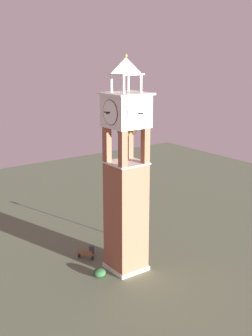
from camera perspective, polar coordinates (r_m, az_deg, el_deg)
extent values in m
plane|color=#5B664C|center=(41.26, 0.00, -12.63)|extent=(80.00, 80.00, 0.00)
cube|color=#93543D|center=(39.24, 0.00, -6.31)|extent=(2.86, 2.86, 9.74)
cube|color=silver|center=(41.18, 0.00, -12.41)|extent=(3.06, 3.06, 0.35)
cube|color=black|center=(41.80, -1.19, -10.49)|extent=(1.10, 0.04, 2.20)
cylinder|color=silver|center=(41.22, -1.20, -8.73)|extent=(1.10, 0.04, 1.10)
cube|color=#93543D|center=(38.96, 0.37, 3.39)|extent=(0.56, 0.56, 3.11)
cube|color=#93543D|center=(37.67, -2.45, 2.98)|extent=(0.56, 0.56, 3.11)
cube|color=#93543D|center=(37.18, 2.48, 2.82)|extent=(0.56, 0.56, 3.11)
cube|color=#93543D|center=(35.82, -0.40, 2.36)|extent=(0.56, 0.56, 3.11)
cube|color=silver|center=(37.73, 0.00, 0.68)|extent=(3.02, 3.02, 0.12)
cone|color=brown|center=(36.77, -0.75, 4.32)|extent=(0.59, 0.59, 0.45)
cone|color=brown|center=(36.57, 0.20, 4.26)|extent=(0.57, 0.57, 0.35)
cone|color=brown|center=(37.32, 0.97, 4.47)|extent=(0.56, 0.56, 0.41)
cone|color=brown|center=(37.76, 0.43, 4.60)|extent=(0.43, 0.43, 0.52)
cone|color=brown|center=(37.64, -0.69, 4.57)|extent=(0.53, 0.53, 0.50)
cube|color=silver|center=(36.89, 0.00, 7.29)|extent=(3.10, 3.10, 2.68)
cylinder|color=white|center=(38.16, -1.40, 7.55)|extent=(2.03, 0.05, 2.03)
torus|color=black|center=(38.16, -1.40, 7.55)|extent=(2.05, 0.06, 2.05)
cube|color=black|center=(38.36, -1.15, 7.50)|extent=(0.52, 0.03, 0.21)
cube|color=black|center=(38.44, -0.95, 7.57)|extent=(0.82, 0.03, 0.10)
cylinder|color=white|center=(35.64, 1.50, 7.02)|extent=(2.03, 0.05, 2.03)
torus|color=black|center=(35.64, 1.50, 7.02)|extent=(2.05, 0.06, 2.05)
cube|color=black|center=(35.76, 1.87, 6.94)|extent=(0.52, 0.03, 0.21)
cube|color=black|center=(35.85, 2.08, 7.02)|extent=(0.82, 0.03, 0.10)
cylinder|color=white|center=(37.83, 1.94, 7.48)|extent=(0.05, 2.03, 2.03)
torus|color=black|center=(37.83, 1.94, 7.48)|extent=(0.06, 2.05, 2.05)
cube|color=black|center=(38.07, 1.78, 7.44)|extent=(0.03, 0.52, 0.21)
cube|color=black|center=(38.19, 1.63, 7.52)|extent=(0.03, 0.82, 0.10)
cylinder|color=white|center=(36.00, -2.04, 7.09)|extent=(0.05, 2.03, 2.03)
torus|color=black|center=(36.00, -2.04, 7.09)|extent=(0.06, 2.05, 2.05)
cube|color=black|center=(36.17, -2.34, 7.03)|extent=(0.03, 0.52, 0.21)
cube|color=black|center=(36.30, -2.48, 7.12)|extent=(0.03, 0.82, 0.10)
cube|color=silver|center=(36.73, 0.00, 9.49)|extent=(3.46, 3.46, 0.16)
cylinder|color=silver|center=(37.85, 0.29, 10.85)|extent=(0.22, 0.22, 1.42)
cylinder|color=silver|center=(36.87, -1.89, 10.73)|extent=(0.22, 0.22, 1.42)
cylinder|color=silver|center=(36.49, 1.91, 10.69)|extent=(0.22, 0.22, 1.42)
cylinder|color=silver|center=(35.47, -0.31, 10.57)|extent=(0.22, 0.22, 1.42)
cube|color=silver|center=(36.61, 0.00, 11.91)|extent=(2.15, 2.15, 0.12)
pyramid|color=silver|center=(36.58, 0.00, 12.99)|extent=(2.15, 2.15, 1.26)
sphere|color=#B79338|center=(36.56, 0.00, 14.16)|extent=(0.24, 0.24, 0.24)
cube|color=brown|center=(42.91, -5.17, -10.88)|extent=(1.15, 1.61, 0.06)
cube|color=brown|center=(42.64, -5.31, -10.64)|extent=(0.81, 1.43, 0.44)
cube|color=#2D2D33|center=(43.35, -6.00, -10.97)|extent=(0.39, 0.26, 0.42)
cube|color=#2D2D33|center=(42.69, -4.31, -11.36)|extent=(0.39, 0.26, 0.42)
cylinder|color=black|center=(45.73, 0.93, -7.50)|extent=(0.12, 0.12, 3.28)
sphere|color=#F9EFCC|center=(45.06, 0.94, -5.36)|extent=(0.36, 0.36, 0.36)
cylinder|color=#4C4C51|center=(43.85, -4.42, -10.34)|extent=(0.52, 0.52, 0.80)
ellipsoid|color=#28562D|center=(39.78, -3.43, -13.19)|extent=(1.14, 1.14, 0.71)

